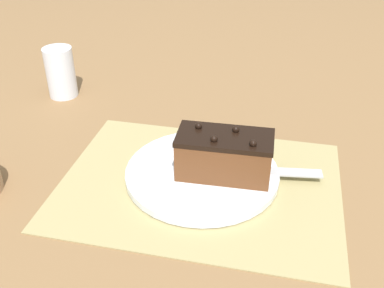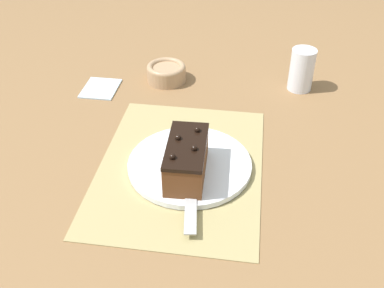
{
  "view_description": "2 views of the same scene",
  "coord_description": "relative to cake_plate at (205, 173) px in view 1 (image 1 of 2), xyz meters",
  "views": [
    {
      "loc": [
        0.12,
        -0.58,
        0.46
      ],
      "look_at": [
        -0.02,
        0.01,
        0.07
      ],
      "focal_mm": 42.0,
      "sensor_mm": 36.0,
      "label": 1
    },
    {
      "loc": [
        0.72,
        0.13,
        0.61
      ],
      "look_at": [
        -0.01,
        0.02,
        0.06
      ],
      "focal_mm": 42.0,
      "sensor_mm": 36.0,
      "label": 2
    }
  ],
  "objects": [
    {
      "name": "cake_plate",
      "position": [
        0.0,
        0.0,
        0.0
      ],
      "size": [
        0.26,
        0.26,
        0.01
      ],
      "color": "white",
      "rests_on": "placemat_woven"
    },
    {
      "name": "placemat_woven",
      "position": [
        -0.0,
        -0.02,
        -0.01
      ],
      "size": [
        0.46,
        0.34,
        0.0
      ],
      "primitive_type": "cube",
      "color": "tan",
      "rests_on": "ground_plane"
    },
    {
      "name": "chocolate_cake",
      "position": [
        0.03,
        -0.0,
        0.04
      ],
      "size": [
        0.16,
        0.08,
        0.08
      ],
      "rotation": [
        0.0,
        0.0,
        0.04
      ],
      "color": "brown",
      "rests_on": "cake_plate"
    },
    {
      "name": "serving_knife",
      "position": [
        0.04,
        0.01,
        0.01
      ],
      "size": [
        0.23,
        0.05,
        0.01
      ],
      "rotation": [
        0.0,
        0.0,
        4.84
      ],
      "color": "#472D19",
      "rests_on": "cake_plate"
    },
    {
      "name": "ground_plane",
      "position": [
        -0.0,
        -0.02,
        -0.01
      ],
      "size": [
        3.0,
        3.0,
        0.0
      ],
      "primitive_type": "plane",
      "color": "olive"
    },
    {
      "name": "drinking_glass",
      "position": [
        -0.38,
        0.24,
        0.05
      ],
      "size": [
        0.06,
        0.06,
        0.11
      ],
      "color": "white",
      "rests_on": "ground_plane"
    }
  ]
}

